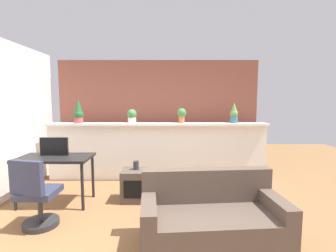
% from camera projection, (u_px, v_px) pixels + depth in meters
% --- Properties ---
extents(ground_plane, '(12.00, 12.00, 0.00)m').
position_uv_depth(ground_plane, '(150.00, 230.00, 3.05)').
color(ground_plane, brown).
extents(divider_wall, '(4.41, 0.16, 1.12)m').
position_uv_depth(divider_wall, '(157.00, 152.00, 4.98)').
color(divider_wall, white).
rests_on(divider_wall, ground).
extents(plant_shelf, '(4.41, 0.33, 0.04)m').
position_uv_depth(plant_shelf, '(156.00, 124.00, 4.88)').
color(plant_shelf, white).
rests_on(plant_shelf, divider_wall).
extents(brick_wall_behind, '(4.41, 0.10, 2.50)m').
position_uv_depth(brick_wall_behind, '(158.00, 117.00, 5.50)').
color(brick_wall_behind, brown).
rests_on(brick_wall_behind, ground).
extents(potted_plant_0, '(0.20, 0.20, 0.49)m').
position_uv_depth(potted_plant_0, '(78.00, 112.00, 4.84)').
color(potted_plant_0, '#B7474C').
rests_on(potted_plant_0, plant_shelf).
extents(potted_plant_1, '(0.19, 0.19, 0.28)m').
position_uv_depth(potted_plant_1, '(131.00, 116.00, 4.84)').
color(potted_plant_1, silver).
rests_on(potted_plant_1, plant_shelf).
extents(potted_plant_2, '(0.18, 0.18, 0.30)m').
position_uv_depth(potted_plant_2, '(181.00, 114.00, 4.86)').
color(potted_plant_2, '#C66B42').
rests_on(potted_plant_2, plant_shelf).
extents(potted_plant_3, '(0.15, 0.15, 0.42)m').
position_uv_depth(potted_plant_3, '(233.00, 113.00, 4.88)').
color(potted_plant_3, '#386B84').
rests_on(potted_plant_3, plant_shelf).
extents(desk, '(1.10, 0.60, 0.75)m').
position_uv_depth(desk, '(54.00, 162.00, 3.77)').
color(desk, black).
rests_on(desk, ground).
extents(tv_monitor, '(0.44, 0.04, 0.29)m').
position_uv_depth(tv_monitor, '(53.00, 147.00, 3.83)').
color(tv_monitor, black).
rests_on(tv_monitor, desk).
extents(office_chair, '(0.49, 0.49, 0.91)m').
position_uv_depth(office_chair, '(36.00, 199.00, 3.05)').
color(office_chair, '#262628').
rests_on(office_chair, ground).
extents(side_cube_shelf, '(0.40, 0.41, 0.50)m').
position_uv_depth(side_cube_shelf, '(134.00, 185.00, 3.94)').
color(side_cube_shelf, '#4C4238').
rests_on(side_cube_shelf, ground).
extents(vase_on_shelf, '(0.09, 0.09, 0.14)m').
position_uv_depth(vase_on_shelf, '(135.00, 165.00, 3.94)').
color(vase_on_shelf, '#2D2D33').
rests_on(vase_on_shelf, side_cube_shelf).
extents(couch, '(1.61, 0.88, 0.80)m').
position_uv_depth(couch, '(211.00, 220.00, 2.72)').
color(couch, brown).
rests_on(couch, ground).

